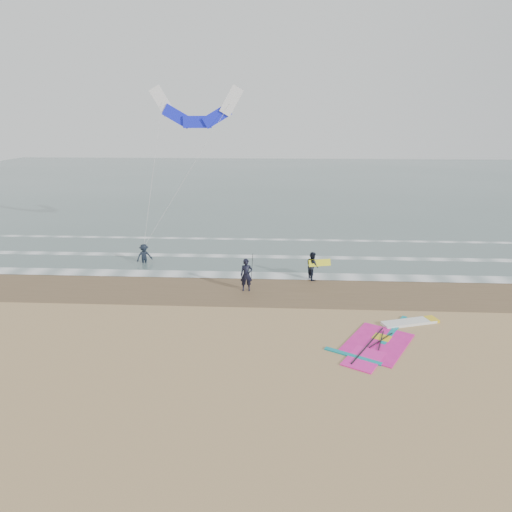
# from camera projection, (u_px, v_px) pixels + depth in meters

# --- Properties ---
(ground) EXTENTS (120.00, 120.00, 0.00)m
(ground) POSITION_uv_depth(u_px,v_px,m) (277.00, 342.00, 19.02)
(ground) COLOR tan
(ground) RESTS_ON ground
(sea_water) EXTENTS (120.00, 80.00, 0.02)m
(sea_water) POSITION_uv_depth(u_px,v_px,m) (280.00, 183.00, 64.86)
(sea_water) COLOR #47605E
(sea_water) RESTS_ON ground
(wet_sand_band) EXTENTS (120.00, 5.00, 0.01)m
(wet_sand_band) POSITION_uv_depth(u_px,v_px,m) (278.00, 290.00, 24.75)
(wet_sand_band) COLOR brown
(wet_sand_band) RESTS_ON ground
(foam_waterline) EXTENTS (120.00, 9.15, 0.02)m
(foam_waterline) POSITION_uv_depth(u_px,v_px,m) (278.00, 264.00, 28.98)
(foam_waterline) COLOR white
(foam_waterline) RESTS_ON ground
(windsurf_rig) EXTENTS (5.48, 5.19, 0.13)m
(windsurf_rig) POSITION_uv_depth(u_px,v_px,m) (387.00, 338.00, 19.29)
(windsurf_rig) COLOR white
(windsurf_rig) RESTS_ON ground
(person_standing) EXTENTS (0.69, 0.49, 1.78)m
(person_standing) POSITION_uv_depth(u_px,v_px,m) (246.00, 275.00, 24.38)
(person_standing) COLOR black
(person_standing) RESTS_ON ground
(person_walking) EXTENTS (0.87, 0.97, 1.63)m
(person_walking) POSITION_uv_depth(u_px,v_px,m) (312.00, 266.00, 26.12)
(person_walking) COLOR black
(person_walking) RESTS_ON ground
(person_wading) EXTENTS (1.20, 1.11, 1.62)m
(person_wading) POSITION_uv_depth(u_px,v_px,m) (144.00, 251.00, 28.98)
(person_wading) COLOR black
(person_wading) RESTS_ON ground
(held_pole) EXTENTS (0.17, 0.86, 1.82)m
(held_pole) POSITION_uv_depth(u_px,v_px,m) (252.00, 268.00, 24.24)
(held_pole) COLOR black
(held_pole) RESTS_ON ground
(carried_kiteboard) EXTENTS (1.30, 0.51, 0.39)m
(carried_kiteboard) POSITION_uv_depth(u_px,v_px,m) (320.00, 263.00, 25.94)
(carried_kiteboard) COLOR yellow
(carried_kiteboard) RESTS_ON ground
(surf_kite) EXTENTS (6.17, 3.76, 9.95)m
(surf_kite) POSITION_uv_depth(u_px,v_px,m) (197.00, 112.00, 29.75)
(surf_kite) COLOR white
(surf_kite) RESTS_ON ground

